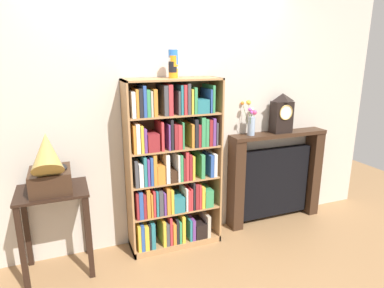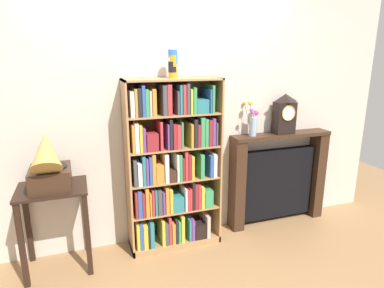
{
  "view_description": "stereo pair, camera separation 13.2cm",
  "coord_description": "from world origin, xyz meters",
  "px_view_note": "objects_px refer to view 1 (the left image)",
  "views": [
    {
      "loc": [
        -0.93,
        -2.78,
        1.86
      ],
      "look_at": [
        0.19,
        0.09,
        1.03
      ],
      "focal_mm": 30.96,
      "sensor_mm": 36.0,
      "label": 1
    },
    {
      "loc": [
        -0.81,
        -2.82,
        1.86
      ],
      "look_at": [
        0.19,
        0.09,
        1.03
      ],
      "focal_mm": 30.96,
      "sensor_mm": 36.0,
      "label": 2
    }
  ],
  "objects_px": {
    "cup_stack": "(173,64)",
    "flower_vase": "(251,121)",
    "bookshelf": "(172,170)",
    "mantel_clock": "(282,113)",
    "fireplace_mantel": "(275,177)",
    "gramophone": "(49,167)",
    "side_table_left": "(55,212)"
  },
  "relations": [
    {
      "from": "mantel_clock",
      "to": "flower_vase",
      "type": "bearing_deg",
      "value": 178.8
    },
    {
      "from": "cup_stack",
      "to": "fireplace_mantel",
      "type": "relative_size",
      "value": 0.22
    },
    {
      "from": "mantel_clock",
      "to": "flower_vase",
      "type": "xyz_separation_m",
      "value": [
        -0.37,
        0.01,
        -0.06
      ]
    },
    {
      "from": "side_table_left",
      "to": "mantel_clock",
      "type": "relative_size",
      "value": 1.82
    },
    {
      "from": "cup_stack",
      "to": "flower_vase",
      "type": "xyz_separation_m",
      "value": [
        0.87,
        0.06,
        -0.58
      ]
    },
    {
      "from": "bookshelf",
      "to": "gramophone",
      "type": "distance_m",
      "value": 1.09
    },
    {
      "from": "gramophone",
      "to": "flower_vase",
      "type": "height_order",
      "value": "flower_vase"
    },
    {
      "from": "bookshelf",
      "to": "flower_vase",
      "type": "distance_m",
      "value": 0.99
    },
    {
      "from": "bookshelf",
      "to": "fireplace_mantel",
      "type": "height_order",
      "value": "bookshelf"
    },
    {
      "from": "bookshelf",
      "to": "cup_stack",
      "type": "relative_size",
      "value": 6.69
    },
    {
      "from": "side_table_left",
      "to": "bookshelf",
      "type": "bearing_deg",
      "value": 2.82
    },
    {
      "from": "mantel_clock",
      "to": "fireplace_mantel",
      "type": "bearing_deg",
      "value": 127.83
    },
    {
      "from": "bookshelf",
      "to": "gramophone",
      "type": "bearing_deg",
      "value": -174.48
    },
    {
      "from": "bookshelf",
      "to": "flower_vase",
      "type": "height_order",
      "value": "bookshelf"
    },
    {
      "from": "side_table_left",
      "to": "gramophone",
      "type": "distance_m",
      "value": 0.43
    },
    {
      "from": "fireplace_mantel",
      "to": "bookshelf",
      "type": "bearing_deg",
      "value": -176.09
    },
    {
      "from": "cup_stack",
      "to": "flower_vase",
      "type": "relative_size",
      "value": 0.66
    },
    {
      "from": "flower_vase",
      "to": "gramophone",
      "type": "bearing_deg",
      "value": -174.86
    },
    {
      "from": "mantel_clock",
      "to": "flower_vase",
      "type": "relative_size",
      "value": 1.13
    },
    {
      "from": "bookshelf",
      "to": "mantel_clock",
      "type": "xyz_separation_m",
      "value": [
        1.27,
        0.07,
        0.46
      ]
    },
    {
      "from": "bookshelf",
      "to": "cup_stack",
      "type": "height_order",
      "value": "cup_stack"
    },
    {
      "from": "bookshelf",
      "to": "fireplace_mantel",
      "type": "xyz_separation_m",
      "value": [
        1.26,
        0.09,
        -0.28
      ]
    },
    {
      "from": "gramophone",
      "to": "fireplace_mantel",
      "type": "relative_size",
      "value": 0.49
    },
    {
      "from": "bookshelf",
      "to": "mantel_clock",
      "type": "distance_m",
      "value": 1.36
    },
    {
      "from": "bookshelf",
      "to": "mantel_clock",
      "type": "height_order",
      "value": "bookshelf"
    },
    {
      "from": "fireplace_mantel",
      "to": "mantel_clock",
      "type": "xyz_separation_m",
      "value": [
        0.02,
        -0.02,
        0.74
      ]
    },
    {
      "from": "bookshelf",
      "to": "gramophone",
      "type": "relative_size",
      "value": 2.94
    },
    {
      "from": "cup_stack",
      "to": "mantel_clock",
      "type": "height_order",
      "value": "cup_stack"
    },
    {
      "from": "fireplace_mantel",
      "to": "flower_vase",
      "type": "bearing_deg",
      "value": -178.06
    },
    {
      "from": "bookshelf",
      "to": "gramophone",
      "type": "xyz_separation_m",
      "value": [
        -1.07,
        -0.1,
        0.2
      ]
    },
    {
      "from": "gramophone",
      "to": "mantel_clock",
      "type": "relative_size",
      "value": 1.32
    },
    {
      "from": "side_table_left",
      "to": "mantel_clock",
      "type": "xyz_separation_m",
      "value": [
        2.34,
        0.12,
        0.69
      ]
    }
  ]
}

